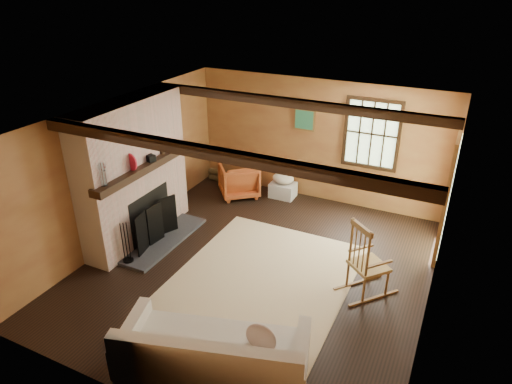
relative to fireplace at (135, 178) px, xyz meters
The scene contains 10 objects.
ground 2.48m from the fireplace, ahead, with size 5.50×5.50×0.00m, color black.
room_envelope 2.52m from the fireplace, ahead, with size 5.02×5.52×2.44m.
fireplace is the anchor object (origin of this frame).
rug 2.67m from the fireplace, ahead, with size 2.50×3.00×0.01m, color #CCB288.
rocking_chair 3.92m from the fireplace, ahead, with size 0.87×0.91×1.15m.
sofa 3.58m from the fireplace, 38.19° to the right, with size 2.24×1.45×0.84m.
firewood_pile 2.75m from the fireplace, 85.49° to the left, with size 0.73×0.13×0.27m.
laundry_basket 3.11m from the fireplace, 56.68° to the left, with size 0.50×0.38×0.30m, color silver.
basket_pillow 3.04m from the fireplace, 56.68° to the left, with size 0.44×0.35×0.22m, color beige.
armchair 2.41m from the fireplace, 70.10° to the left, with size 0.74×0.76×0.69m, color #BF6026.
Camera 1 is at (2.55, -5.30, 4.18)m, focal length 32.00 mm.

